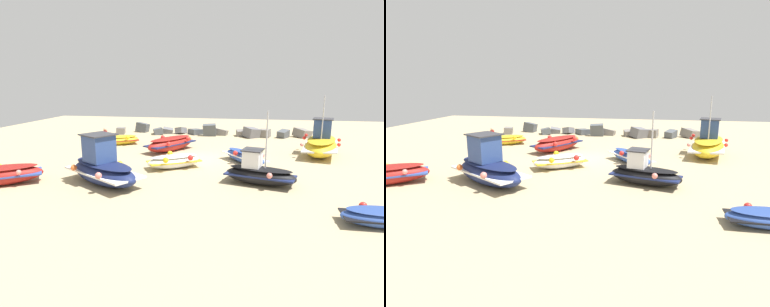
# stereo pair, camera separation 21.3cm
# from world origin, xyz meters

# --- Properties ---
(ground_plane) EXTENTS (47.21, 47.21, 0.00)m
(ground_plane) POSITION_xyz_m (0.00, 0.00, 0.00)
(ground_plane) COLOR tan
(fishing_boat_0) EXTENTS (3.37, 5.55, 4.19)m
(fishing_boat_0) POSITION_xyz_m (8.56, 2.63, 0.79)
(fishing_boat_0) COLOR gold
(fishing_boat_0) RESTS_ON ground_plane
(fishing_boat_1) EXTENTS (3.46, 4.42, 1.08)m
(fishing_boat_1) POSITION_xyz_m (-2.13, 2.22, 0.56)
(fishing_boat_1) COLOR maroon
(fishing_boat_1) RESTS_ON ground_plane
(fishing_boat_2) EXTENTS (3.18, 3.61, 0.90)m
(fishing_boat_2) POSITION_xyz_m (3.33, -0.46, 0.42)
(fishing_boat_2) COLOR #2D4C9E
(fishing_boat_2) RESTS_ON ground_plane
(fishing_boat_3) EXTENTS (4.94, 3.99, 2.53)m
(fishing_boat_3) POSITION_xyz_m (-3.67, -5.97, 0.81)
(fishing_boat_3) COLOR navy
(fishing_boat_3) RESTS_ON ground_plane
(fishing_boat_4) EXTENTS (3.83, 2.34, 3.73)m
(fishing_boat_4) POSITION_xyz_m (4.10, -4.72, 0.59)
(fishing_boat_4) COLOR black
(fishing_boat_4) RESTS_ON ground_plane
(fishing_boat_5) EXTENTS (3.42, 2.77, 0.90)m
(fishing_boat_5) POSITION_xyz_m (-0.81, -2.45, 0.43)
(fishing_boat_5) COLOR white
(fishing_boat_5) RESTS_ON ground_plane
(fishing_boat_8) EXTENTS (3.31, 2.55, 0.85)m
(fishing_boat_8) POSITION_xyz_m (-6.79, 3.88, 0.40)
(fishing_boat_8) COLOR gold
(fishing_boat_8) RESTS_ON ground_plane
(person_walking) EXTENTS (0.32, 0.32, 1.77)m
(person_walking) POSITION_xyz_m (-6.78, 1.20, 1.02)
(person_walking) COLOR brown
(person_walking) RESTS_ON ground_plane
(breakwater_rocks) EXTENTS (18.76, 2.84, 1.34)m
(breakwater_rocks) POSITION_xyz_m (0.56, 9.72, 0.37)
(breakwater_rocks) COLOR slate
(breakwater_rocks) RESTS_ON ground_plane
(mooring_buoy_0) EXTENTS (0.47, 0.47, 0.64)m
(mooring_buoy_0) POSITION_xyz_m (-5.93, -0.73, 0.40)
(mooring_buoy_0) COLOR #3F3F42
(mooring_buoy_0) RESTS_ON ground_plane
(mooring_buoy_1) EXTENTS (0.44, 0.44, 0.61)m
(mooring_buoy_1) POSITION_xyz_m (-1.31, 5.31, 0.39)
(mooring_buoy_1) COLOR #3F3F42
(mooring_buoy_1) RESTS_ON ground_plane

